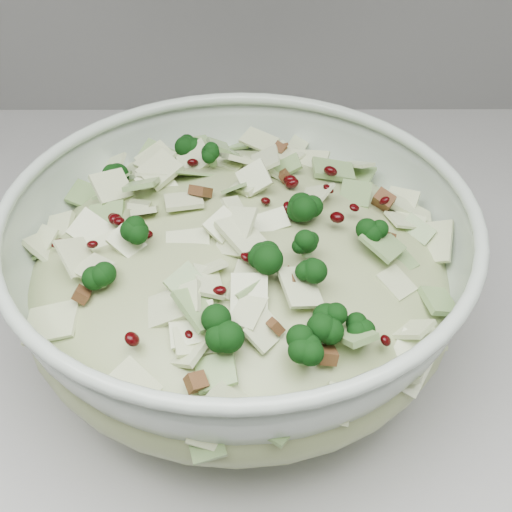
% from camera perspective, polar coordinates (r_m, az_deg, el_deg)
% --- Properties ---
extents(mixing_bowl, '(0.36, 0.36, 0.13)m').
position_cam_1_polar(mixing_bowl, '(0.52, -1.30, -1.80)').
color(mixing_bowl, silver).
rests_on(mixing_bowl, counter).
extents(salad, '(0.37, 0.37, 0.13)m').
position_cam_1_polar(salad, '(0.51, -1.34, -0.01)').
color(salad, tan).
rests_on(salad, mixing_bowl).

